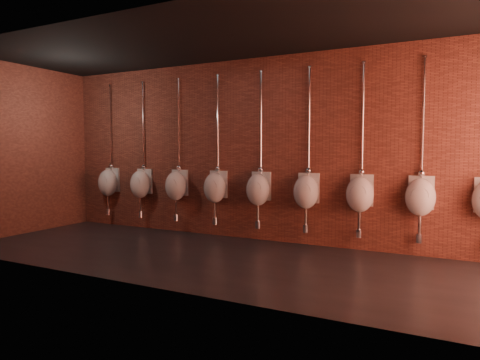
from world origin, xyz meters
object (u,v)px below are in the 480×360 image
at_px(urinal_3, 215,187).
at_px(urinal_5, 306,191).
at_px(urinal_6, 360,193).
at_px(urinal_2, 176,185).
at_px(urinal_1, 141,184).
at_px(urinal_7, 420,196).
at_px(urinal_0, 108,182).
at_px(urinal_4, 258,189).

height_order(urinal_3, urinal_5, same).
bearing_deg(urinal_6, urinal_2, 180.00).
relative_size(urinal_2, urinal_5, 1.00).
distance_m(urinal_3, urinal_5, 1.73).
relative_size(urinal_1, urinal_7, 1.00).
relative_size(urinal_0, urinal_7, 1.00).
bearing_deg(urinal_1, urinal_6, 0.00).
bearing_deg(urinal_1, urinal_0, 180.00).
distance_m(urinal_0, urinal_2, 1.73).
distance_m(urinal_2, urinal_3, 0.87).
height_order(urinal_4, urinal_5, same).
height_order(urinal_2, urinal_7, same).
bearing_deg(urinal_2, urinal_3, 0.00).
bearing_deg(urinal_7, urinal_0, 180.00).
xyz_separation_m(urinal_5, urinal_7, (1.73, 0.00, 0.00)).
height_order(urinal_1, urinal_4, same).
distance_m(urinal_1, urinal_4, 2.60).
xyz_separation_m(urinal_1, urinal_3, (1.73, 0.00, 0.00)).
bearing_deg(urinal_2, urinal_6, 0.00).
height_order(urinal_4, urinal_6, same).
bearing_deg(urinal_4, urinal_3, 180.00).
height_order(urinal_3, urinal_7, same).
bearing_deg(urinal_4, urinal_6, 0.00).
relative_size(urinal_1, urinal_6, 1.00).
height_order(urinal_6, urinal_7, same).
height_order(urinal_3, urinal_6, same).
relative_size(urinal_3, urinal_4, 1.00).
xyz_separation_m(urinal_0, urinal_3, (2.60, 0.00, 0.00)).
height_order(urinal_1, urinal_3, same).
relative_size(urinal_4, urinal_5, 1.00).
bearing_deg(urinal_6, urinal_0, 180.00).
xyz_separation_m(urinal_4, urinal_6, (1.73, 0.00, 0.00)).
xyz_separation_m(urinal_1, urinal_6, (4.34, 0.00, 0.00)).
distance_m(urinal_5, urinal_6, 0.87).
bearing_deg(urinal_3, urinal_1, 180.00).
bearing_deg(urinal_0, urinal_3, 0.00).
relative_size(urinal_4, urinal_6, 1.00).
relative_size(urinal_2, urinal_4, 1.00).
bearing_deg(urinal_5, urinal_3, 180.00).
relative_size(urinal_5, urinal_7, 1.00).
relative_size(urinal_0, urinal_4, 1.00).
distance_m(urinal_1, urinal_7, 5.20).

